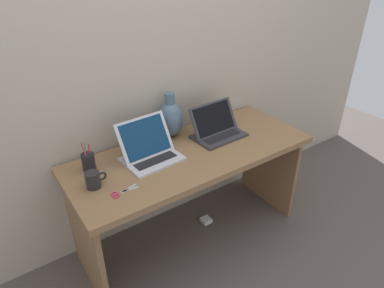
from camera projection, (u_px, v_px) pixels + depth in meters
The scene contains 10 objects.
ground_plane at pixel (192, 235), 2.45m from camera, with size 6.00×6.00×0.00m, color #564C47.
back_wall at pixel (160, 59), 2.10m from camera, with size 4.40×0.04×2.40m, color #BCAD99.
desk at pixel (192, 171), 2.17m from camera, with size 1.54×0.62×0.71m.
laptop_left at pixel (149, 149), 2.00m from camera, with size 0.34×0.28×0.23m.
laptop_right at pixel (216, 128), 2.25m from camera, with size 0.35×0.24×0.21m.
green_vase at pixel (170, 118), 2.21m from camera, with size 0.17×0.17×0.30m.
coffee_mug at pixel (93, 180), 1.76m from camera, with size 0.11×0.08×0.09m.
pen_cup at pixel (89, 162), 1.89m from camera, with size 0.07×0.07×0.18m.
scissors at pixel (120, 193), 1.73m from camera, with size 0.15×0.06×0.01m.
power_brick at pixel (206, 220), 2.56m from camera, with size 0.07×0.07×0.03m, color white.
Camera 1 is at (-1.02, -1.48, 1.79)m, focal length 31.83 mm.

